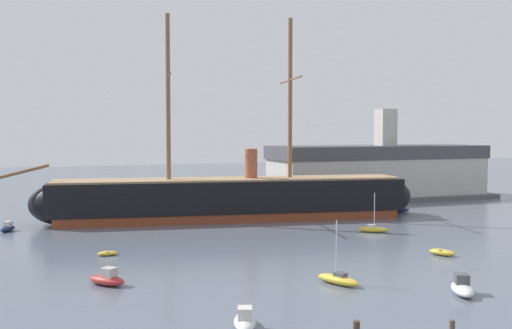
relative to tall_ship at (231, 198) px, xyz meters
name	(u,v)px	position (x,y,z in m)	size (l,w,h in m)	color
tall_ship	(231,198)	(0.00, 0.00, 0.00)	(60.86, 14.88, 29.36)	brown
motorboat_foreground_left	(245,321)	(-12.90, -45.17, -2.64)	(2.43, 3.75, 1.46)	silver
motorboat_foreground_right	(462,287)	(5.77, -43.42, -2.59)	(3.12, 4.11, 1.60)	silver
sailboat_near_centre	(338,279)	(-2.03, -37.44, -2.69)	(2.87, 4.32, 5.44)	gold
motorboat_mid_left	(107,279)	(-20.37, -31.17, -2.62)	(3.52, 3.66, 1.51)	#B22D28
dinghy_mid_right	(442,252)	(13.52, -30.77, -2.82)	(2.39, 3.03, 0.66)	gold
dinghy_alongside_bow	(108,253)	(-19.25, -19.26, -2.90)	(2.08, 0.94, 0.49)	gold
sailboat_alongside_stern	(373,229)	(13.94, -16.24, -2.72)	(3.89, 3.12, 5.07)	gold
motorboat_far_left	(8,228)	(-29.99, 0.23, -2.70)	(2.45, 3.27, 1.27)	#1E284C
motorboat_far_right	(398,209)	(27.50, -1.36, -2.63)	(3.81, 2.30, 1.49)	#1E284C
sailboat_distant_centre	(190,211)	(-4.19, 7.72, -2.75)	(3.83, 1.86, 4.79)	gray
dockside_warehouse_right	(378,172)	(34.39, 16.24, 1.97)	(44.89, 15.44, 17.14)	#565659
seagull_in_flight	(313,125)	(0.29, -27.24, 10.31)	(1.28, 0.67, 0.14)	silver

